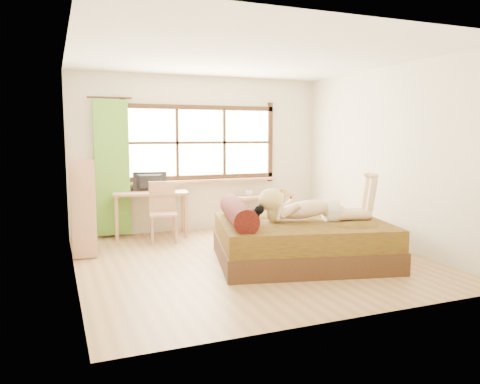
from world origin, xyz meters
name	(u,v)px	position (x,y,z in m)	size (l,w,h in m)	color
floor	(250,259)	(0.00, 0.00, 0.00)	(4.50, 4.50, 0.00)	#9E754C
ceiling	(251,56)	(0.00, 0.00, 2.70)	(4.50, 4.50, 0.00)	white
wall_back	(201,154)	(0.00, 2.25, 1.35)	(4.50, 4.50, 0.00)	silver
wall_front	(351,173)	(0.00, -2.25, 1.35)	(4.50, 4.50, 0.00)	silver
wall_left	(71,164)	(-2.25, 0.00, 1.35)	(4.50, 4.50, 0.00)	silver
wall_right	(388,157)	(2.25, 0.00, 1.35)	(4.50, 4.50, 0.00)	silver
window	(201,145)	(0.00, 2.22, 1.51)	(2.80, 0.16, 1.46)	#FFEDBF
curtain	(112,168)	(-1.55, 2.13, 1.15)	(0.55, 0.10, 2.20)	#497E22
bed	(297,239)	(0.54, -0.32, 0.30)	(2.55, 2.22, 0.84)	black
woman	(314,196)	(0.75, -0.38, 0.88)	(1.54, 0.44, 0.66)	beige
kitten	(249,213)	(-0.12, -0.23, 0.68)	(0.33, 0.13, 0.26)	black
desk	(151,198)	(-0.96, 1.95, 0.65)	(1.28, 0.74, 0.75)	tan
monitor	(150,182)	(-0.96, 2.00, 0.91)	(0.56, 0.07, 0.32)	black
chair	(163,208)	(-0.85, 1.59, 0.52)	(0.49, 0.49, 0.94)	tan
pipe_shelf	(264,203)	(1.16, 2.07, 0.43)	(1.19, 0.43, 0.66)	tan
cup	(249,193)	(0.85, 2.07, 0.63)	(0.14, 0.14, 0.11)	gray
book	(273,194)	(1.35, 2.07, 0.59)	(0.16, 0.22, 0.02)	gray
bookshelf	(83,207)	(-2.08, 1.12, 0.67)	(0.35, 0.59, 1.33)	tan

